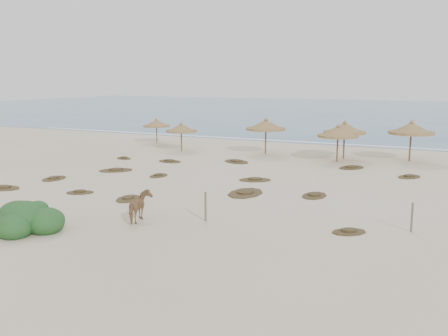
{
  "coord_description": "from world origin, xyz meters",
  "views": [
    {
      "loc": [
        12.34,
        -22.18,
        6.38
      ],
      "look_at": [
        -0.39,
        5.0,
        0.92
      ],
      "focal_mm": 40.0,
      "sensor_mm": 36.0,
      "label": 1
    }
  ],
  "objects_px": {
    "palapa_1": "(181,128)",
    "horse": "(140,207)",
    "bush": "(25,220)",
    "palapa_0": "(156,124)"
  },
  "relations": [
    {
      "from": "palapa_0",
      "to": "horse",
      "type": "xyz_separation_m",
      "value": [
        14.15,
        -23.43,
        -1.25
      ]
    },
    {
      "from": "palapa_0",
      "to": "horse",
      "type": "distance_m",
      "value": 27.4
    },
    {
      "from": "palapa_1",
      "to": "bush",
      "type": "bearing_deg",
      "value": -76.02
    },
    {
      "from": "bush",
      "to": "horse",
      "type": "bearing_deg",
      "value": 41.98
    },
    {
      "from": "palapa_1",
      "to": "bush",
      "type": "height_order",
      "value": "palapa_1"
    },
    {
      "from": "horse",
      "to": "bush",
      "type": "bearing_deg",
      "value": 27.18
    },
    {
      "from": "palapa_0",
      "to": "palapa_1",
      "type": "height_order",
      "value": "palapa_1"
    },
    {
      "from": "palapa_1",
      "to": "horse",
      "type": "distance_m",
      "value": 22.05
    },
    {
      "from": "palapa_0",
      "to": "bush",
      "type": "relative_size",
      "value": 0.91
    },
    {
      "from": "palapa_0",
      "to": "palapa_1",
      "type": "distance_m",
      "value": 5.95
    }
  ]
}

